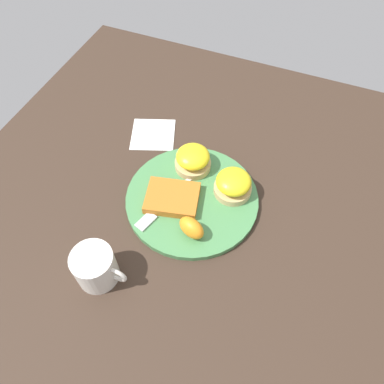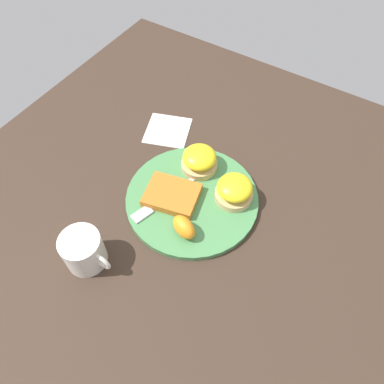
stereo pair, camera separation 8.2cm
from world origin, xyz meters
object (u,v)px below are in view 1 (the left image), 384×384
cup (96,267)px  fork (169,199)px  orange_wedge (192,228)px  sandwich_benedict_left (233,184)px  sandwich_benedict_right (193,159)px  hashbrown_patty (172,198)px

cup → fork: bearing=74.6°
fork → orange_wedge: bearing=-36.9°
sandwich_benedict_left → sandwich_benedict_right: (-0.11, 0.03, 0.00)m
sandwich_benedict_right → orange_wedge: size_ratio=1.42×
sandwich_benedict_left → sandwich_benedict_right: same height
sandwich_benedict_right → fork: 0.11m
hashbrown_patty → orange_wedge: size_ratio=1.92×
sandwich_benedict_left → sandwich_benedict_right: 0.11m
sandwich_benedict_left → fork: size_ratio=0.39×
sandwich_benedict_left → sandwich_benedict_right: bearing=163.4°
sandwich_benedict_left → cup: (-0.18, -0.29, -0.00)m
sandwich_benedict_right → orange_wedge: sandwich_benedict_right is taller
sandwich_benedict_left → hashbrown_patty: sandwich_benedict_left is taller
fork → sandwich_benedict_right: bearing=82.8°
cup → sandwich_benedict_left: bearing=57.6°
hashbrown_patty → cup: 0.22m
sandwich_benedict_right → sandwich_benedict_left: bearing=-16.6°
sandwich_benedict_right → orange_wedge: 0.18m
sandwich_benedict_right → hashbrown_patty: 0.11m
sandwich_benedict_left → fork: (-0.12, -0.08, -0.02)m
fork → cup: size_ratio=2.02×
fork → cup: (-0.06, -0.21, 0.02)m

